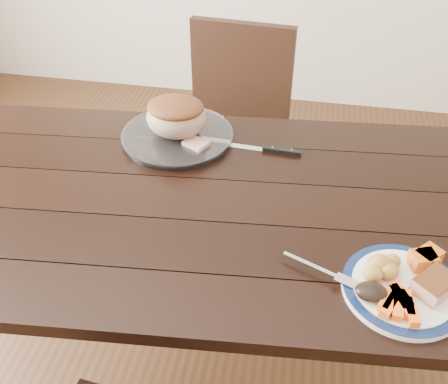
% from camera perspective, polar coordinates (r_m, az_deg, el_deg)
% --- Properties ---
extents(ground, '(4.00, 4.00, 0.00)m').
position_cam_1_polar(ground, '(1.94, -2.32, -17.92)').
color(ground, '#472B16').
rests_on(ground, ground).
extents(dining_table, '(1.67, 1.04, 0.75)m').
position_cam_1_polar(dining_table, '(1.44, -2.99, -3.55)').
color(dining_table, black).
rests_on(dining_table, ground).
extents(chair_far, '(0.46, 0.46, 0.93)m').
position_cam_1_polar(chair_far, '(2.10, 1.15, 7.32)').
color(chair_far, black).
rests_on(chair_far, ground).
extents(dinner_plate, '(0.27, 0.27, 0.02)m').
position_cam_1_polar(dinner_plate, '(1.20, 19.69, -10.45)').
color(dinner_plate, white).
rests_on(dinner_plate, dining_table).
extents(plate_rim, '(0.27, 0.27, 0.02)m').
position_cam_1_polar(plate_rim, '(1.20, 19.78, -10.18)').
color(plate_rim, '#0D1C43').
rests_on(plate_rim, dinner_plate).
extents(serving_platter, '(0.35, 0.35, 0.02)m').
position_cam_1_polar(serving_platter, '(1.62, -5.34, 6.31)').
color(serving_platter, white).
rests_on(serving_platter, dining_table).
extents(pork_slice, '(0.11, 0.11, 0.04)m').
position_cam_1_polar(pork_slice, '(1.19, 22.86, -9.86)').
color(pork_slice, tan).
rests_on(pork_slice, dinner_plate).
extents(roasted_potatoes, '(0.09, 0.09, 0.05)m').
position_cam_1_polar(roasted_potatoes, '(1.19, 17.66, -8.20)').
color(roasted_potatoes, gold).
rests_on(roasted_potatoes, dinner_plate).
extents(carrot_batons, '(0.09, 0.11, 0.02)m').
position_cam_1_polar(carrot_batons, '(1.15, 19.36, -11.90)').
color(carrot_batons, orange).
rests_on(carrot_batons, dinner_plate).
extents(pumpkin_wedges, '(0.08, 0.08, 0.04)m').
position_cam_1_polar(pumpkin_wedges, '(1.25, 22.03, -7.06)').
color(pumpkin_wedges, orange).
rests_on(pumpkin_wedges, dinner_plate).
extents(dark_mushroom, '(0.07, 0.05, 0.03)m').
position_cam_1_polar(dark_mushroom, '(1.14, 16.48, -10.88)').
color(dark_mushroom, black).
rests_on(dark_mushroom, dinner_plate).
extents(fork, '(0.17, 0.08, 0.00)m').
position_cam_1_polar(fork, '(1.18, 11.32, -8.87)').
color(fork, silver).
rests_on(fork, dinner_plate).
extents(roast_joint, '(0.19, 0.16, 0.12)m').
position_cam_1_polar(roast_joint, '(1.58, -5.49, 8.43)').
color(roast_joint, tan).
rests_on(roast_joint, serving_platter).
extents(cut_slice, '(0.09, 0.08, 0.02)m').
position_cam_1_polar(cut_slice, '(1.55, -3.21, 5.49)').
color(cut_slice, tan).
rests_on(cut_slice, serving_platter).
extents(carving_knife, '(0.32, 0.04, 0.01)m').
position_cam_1_polar(carving_knife, '(1.56, 5.18, 4.88)').
color(carving_knife, silver).
rests_on(carving_knife, dining_table).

